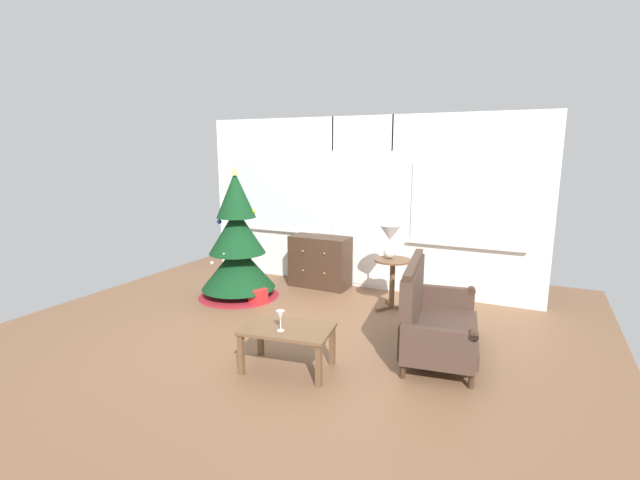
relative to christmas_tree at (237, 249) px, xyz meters
The scene contains 10 objects.
ground_plane 1.77m from the christmas_tree, 31.68° to the right, with size 6.76×6.76×0.00m, color brown.
back_wall_with_door 1.95m from the christmas_tree, 41.39° to the left, with size 5.20×0.14×2.55m.
christmas_tree is the anchor object (origin of this frame).
dresser_cabinet 1.29m from the christmas_tree, 47.73° to the left, with size 0.91×0.46×0.78m.
settee_sofa 2.96m from the christmas_tree, 12.91° to the right, with size 0.88×1.49×0.96m.
side_table 2.19m from the christmas_tree, 12.14° to the left, with size 0.50×0.48×0.66m.
table_lamp 2.14m from the christmas_tree, 13.54° to the left, with size 0.28×0.28×0.44m.
coffee_table 2.40m from the christmas_tree, 43.27° to the right, with size 0.91×0.64×0.42m.
wine_glass 2.43m from the christmas_tree, 45.16° to the right, with size 0.08×0.08×0.20m.
gift_box 0.74m from the christmas_tree, 19.40° to the right, with size 0.20×0.18×0.20m, color red.
Camera 1 is at (2.36, -4.26, 2.07)m, focal length 25.43 mm.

